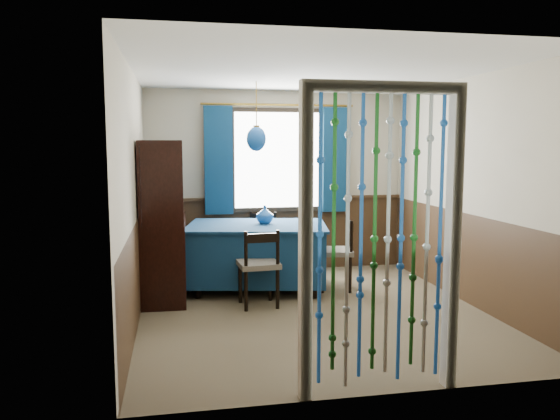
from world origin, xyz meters
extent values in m
plane|color=brown|center=(0.00, 0.00, 0.00)|extent=(4.00, 4.00, 0.00)
plane|color=silver|center=(0.00, 0.00, 2.50)|extent=(4.00, 4.00, 0.00)
plane|color=#B9AF97|center=(0.00, 2.00, 1.25)|extent=(3.60, 0.00, 3.60)
plane|color=#B9AF97|center=(0.00, -2.00, 1.25)|extent=(3.60, 0.00, 3.60)
plane|color=#B9AF97|center=(-1.80, 0.00, 1.25)|extent=(0.00, 4.00, 4.00)
plane|color=#B9AF97|center=(1.80, 0.00, 1.25)|extent=(0.00, 4.00, 4.00)
plane|color=#382515|center=(0.00, 1.99, 0.50)|extent=(3.60, 0.00, 3.60)
plane|color=#382515|center=(0.00, -1.99, 0.50)|extent=(3.60, 0.00, 3.60)
plane|color=#382515|center=(-1.79, 0.00, 0.50)|extent=(0.00, 4.00, 4.00)
plane|color=#382515|center=(1.79, 0.00, 0.50)|extent=(0.00, 4.00, 4.00)
cube|color=black|center=(0.00, 1.95, 1.55)|extent=(1.32, 0.12, 1.42)
cube|color=#0E2C4C|center=(-0.43, 1.01, 0.44)|extent=(1.77, 1.36, 0.65)
cube|color=#0E2C4C|center=(-0.43, 1.01, 0.78)|extent=(1.84, 1.43, 0.03)
cylinder|color=black|center=(-1.17, 0.72, 0.07)|extent=(0.07, 0.07, 0.14)
cylinder|color=black|center=(0.15, 0.48, 0.07)|extent=(0.07, 0.07, 0.14)
cylinder|color=black|center=(-1.02, 1.54, 0.07)|extent=(0.07, 0.07, 0.14)
cylinder|color=black|center=(0.30, 1.29, 0.07)|extent=(0.07, 0.07, 0.14)
cylinder|color=black|center=(-0.69, 0.13, 0.22)|extent=(0.04, 0.04, 0.43)
cylinder|color=black|center=(-0.34, 0.15, 0.22)|extent=(0.04, 0.04, 0.43)
cylinder|color=black|center=(-0.71, 0.45, 0.22)|extent=(0.04, 0.04, 0.43)
cylinder|color=black|center=(-0.36, 0.48, 0.22)|extent=(0.04, 0.04, 0.43)
cube|color=#5B5549|center=(-0.52, 0.30, 0.46)|extent=(0.45, 0.43, 0.06)
cube|color=black|center=(-0.51, 0.13, 0.78)|extent=(0.37, 0.07, 0.10)
cylinder|color=black|center=(-0.68, 0.12, 0.65)|extent=(0.04, 0.04, 0.43)
cylinder|color=black|center=(-0.34, 0.14, 0.65)|extent=(0.04, 0.04, 0.43)
cylinder|color=black|center=(-0.08, 1.72, 0.22)|extent=(0.04, 0.04, 0.43)
cylinder|color=black|center=(-0.39, 1.87, 0.22)|extent=(0.04, 0.04, 0.43)
cylinder|color=black|center=(-0.22, 1.43, 0.22)|extent=(0.04, 0.04, 0.43)
cylinder|color=black|center=(-0.53, 1.58, 0.22)|extent=(0.04, 0.04, 0.43)
cube|color=#5B5549|center=(-0.31, 1.65, 0.46)|extent=(0.56, 0.55, 0.06)
cube|color=black|center=(-0.23, 1.81, 0.78)|extent=(0.34, 0.20, 0.10)
cylinder|color=black|center=(-0.08, 1.73, 0.64)|extent=(0.04, 0.04, 0.42)
cylinder|color=black|center=(-0.39, 1.88, 0.64)|extent=(0.04, 0.04, 0.42)
cylinder|color=black|center=(-1.60, 1.33, 0.22)|extent=(0.04, 0.04, 0.45)
cylinder|color=black|center=(-1.60, 0.97, 0.22)|extent=(0.04, 0.04, 0.45)
cylinder|color=black|center=(-1.26, 1.33, 0.22)|extent=(0.04, 0.04, 0.45)
cylinder|color=black|center=(-1.26, 0.97, 0.22)|extent=(0.04, 0.04, 0.45)
cube|color=#5B5549|center=(-1.43, 1.15, 0.48)|extent=(0.42, 0.44, 0.06)
cube|color=black|center=(-1.61, 1.15, 0.81)|extent=(0.04, 0.38, 0.10)
cylinder|color=black|center=(-1.61, 1.33, 0.67)|extent=(0.04, 0.04, 0.44)
cylinder|color=black|center=(-1.61, 0.97, 0.67)|extent=(0.04, 0.04, 0.44)
cylinder|color=black|center=(0.62, 0.61, 0.22)|extent=(0.04, 0.04, 0.44)
cylinder|color=black|center=(0.69, 0.95, 0.22)|extent=(0.04, 0.04, 0.44)
cylinder|color=black|center=(0.30, 0.67, 0.22)|extent=(0.04, 0.04, 0.44)
cylinder|color=black|center=(0.37, 1.02, 0.22)|extent=(0.04, 0.04, 0.44)
cube|color=#5B5549|center=(0.50, 0.81, 0.47)|extent=(0.48, 0.50, 0.06)
cube|color=black|center=(0.67, 0.78, 0.79)|extent=(0.11, 0.37, 0.10)
cylinder|color=black|center=(0.63, 0.61, 0.65)|extent=(0.04, 0.04, 0.43)
cylinder|color=black|center=(0.70, 0.95, 0.65)|extent=(0.04, 0.04, 0.43)
cube|color=black|center=(-1.53, 0.97, 0.45)|extent=(0.51, 1.39, 0.90)
cube|color=black|center=(-1.53, 0.31, 1.35)|extent=(0.43, 0.06, 0.90)
cube|color=black|center=(-1.53, 1.63, 1.35)|extent=(0.43, 0.06, 0.90)
cube|color=black|center=(-1.53, 0.97, 1.79)|extent=(0.46, 1.39, 0.04)
cube|color=black|center=(-1.75, 0.97, 1.35)|extent=(0.06, 1.36, 0.90)
cube|color=black|center=(-1.50, 0.97, 1.22)|extent=(0.41, 1.31, 0.02)
cube|color=black|center=(-1.50, 0.97, 1.52)|extent=(0.41, 1.31, 0.02)
cylinder|color=olive|center=(-0.43, 1.01, 2.16)|extent=(0.01, 0.01, 0.67)
ellipsoid|color=#164B99|center=(-0.43, 1.01, 1.83)|extent=(0.24, 0.24, 0.29)
cylinder|color=olive|center=(-0.43, 1.01, 1.97)|extent=(0.07, 0.07, 0.03)
imported|color=#164B99|center=(-0.33, 1.07, 0.90)|extent=(0.25, 0.25, 0.20)
imported|color=beige|center=(-1.48, 0.70, 1.26)|extent=(0.21, 0.21, 0.05)
imported|color=beige|center=(-1.48, 1.23, 0.99)|extent=(0.21, 0.21, 0.17)
camera|label=1|loc=(-1.39, -5.47, 1.75)|focal=35.00mm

